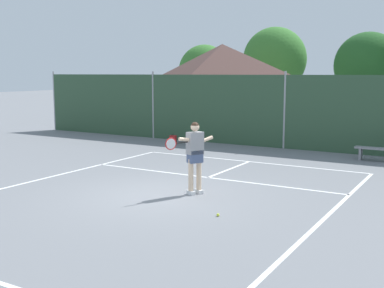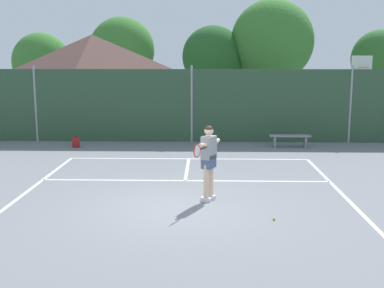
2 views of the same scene
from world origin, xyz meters
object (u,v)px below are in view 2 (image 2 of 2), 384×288
tennis_ball (274,219)px  courtside_bench (290,138)px  basketball_hoop (360,84)px  backpack_red (76,142)px  tennis_player (209,156)px

tennis_ball → courtside_bench: courtside_bench is taller
basketball_hoop → backpack_red: basketball_hoop is taller
courtside_bench → backpack_red: bearing=-178.3°
basketball_hoop → backpack_red: size_ratio=7.67×
backpack_red → courtside_bench: courtside_bench is taller
courtside_bench → tennis_ball: bearing=-101.8°
tennis_player → courtside_bench: 8.00m
backpack_red → courtside_bench: size_ratio=0.29×
tennis_player → courtside_bench: (3.23, 7.28, -0.75)m
tennis_player → backpack_red: tennis_player is taller
tennis_player → backpack_red: (-5.14, 7.03, -0.92)m
tennis_ball → backpack_red: size_ratio=0.14×
backpack_red → courtside_bench: 8.38m
basketball_hoop → courtside_bench: size_ratio=2.22×
tennis_ball → courtside_bench: size_ratio=0.04×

